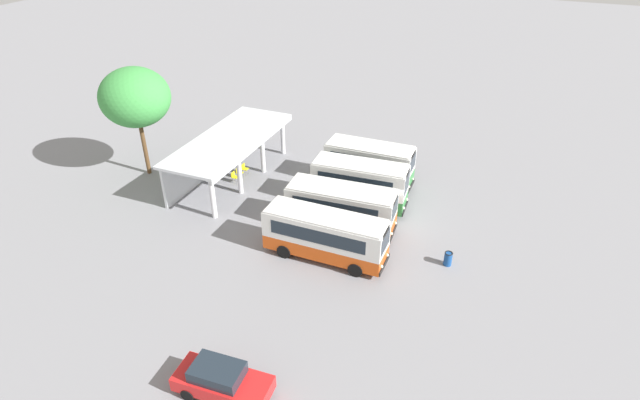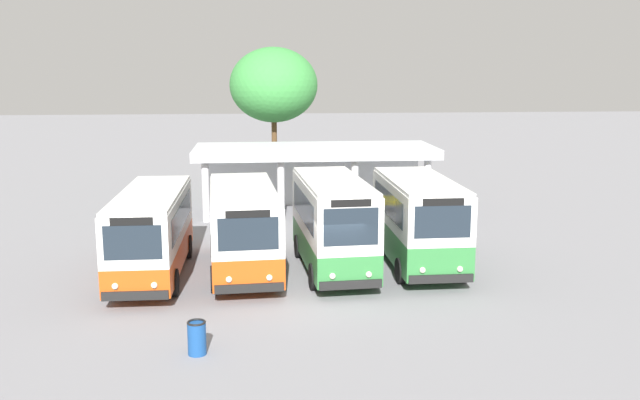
{
  "view_description": "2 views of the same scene",
  "coord_description": "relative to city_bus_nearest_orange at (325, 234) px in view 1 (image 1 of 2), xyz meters",
  "views": [
    {
      "loc": [
        -29.36,
        -6.81,
        19.5
      ],
      "look_at": [
        -1.77,
        4.57,
        1.35
      ],
      "focal_mm": 28.95,
      "sensor_mm": 36.0,
      "label": 1
    },
    {
      "loc": [
        -2.12,
        -21.65,
        7.34
      ],
      "look_at": [
        0.49,
        6.55,
        1.88
      ],
      "focal_mm": 38.83,
      "sensor_mm": 36.0,
      "label": 2
    }
  ],
  "objects": [
    {
      "name": "ground_plane",
      "position": [
        5.85,
        -2.54,
        -1.7
      ],
      "size": [
        180.0,
        180.0,
        0.0
      ],
      "primitive_type": "plane",
      "color": "gray"
    },
    {
      "name": "city_bus_nearest_orange",
      "position": [
        0.0,
        0.0,
        0.0
      ],
      "size": [
        2.25,
        7.57,
        3.05
      ],
      "color": "black",
      "rests_on": "ground"
    },
    {
      "name": "city_bus_second_in_row",
      "position": [
        3.22,
        0.19,
        0.04
      ],
      "size": [
        2.73,
        7.23,
        3.13
      ],
      "color": "black",
      "rests_on": "ground"
    },
    {
      "name": "city_bus_middle_cream",
      "position": [
        6.44,
        0.0,
        0.17
      ],
      "size": [
        2.57,
        6.75,
        3.4
      ],
      "color": "black",
      "rests_on": "ground"
    },
    {
      "name": "city_bus_fourth_amber",
      "position": [
        9.65,
        0.32,
        0.13
      ],
      "size": [
        2.43,
        6.61,
        3.31
      ],
      "color": "black",
      "rests_on": "ground"
    },
    {
      "name": "parked_car_flank",
      "position": [
        -11.01,
        0.52,
        -0.87
      ],
      "size": [
        2.03,
        4.45,
        1.62
      ],
      "color": "black",
      "rests_on": "ground"
    },
    {
      "name": "terminal_canopy",
      "position": [
        6.68,
        11.02,
        0.85
      ],
      "size": [
        12.09,
        4.65,
        3.4
      ],
      "color": "silver",
      "rests_on": "ground"
    },
    {
      "name": "waiting_chair_end_by_column",
      "position": [
        6.09,
        9.98,
        -1.17
      ],
      "size": [
        0.46,
        0.46,
        0.86
      ],
      "color": "slate",
      "rests_on": "ground"
    },
    {
      "name": "waiting_chair_second_from_end",
      "position": [
        6.82,
        10.0,
        -1.17
      ],
      "size": [
        0.46,
        0.46,
        0.86
      ],
      "color": "slate",
      "rests_on": "ground"
    },
    {
      "name": "waiting_chair_middle_seat",
      "position": [
        7.56,
        9.93,
        -1.17
      ],
      "size": [
        0.46,
        0.46,
        0.86
      ],
      "color": "slate",
      "rests_on": "ground"
    },
    {
      "name": "roadside_tree_behind_canopy",
      "position": [
        4.81,
        17.04,
        4.59
      ],
      "size": [
        5.17,
        5.17,
        8.5
      ],
      "color": "brown",
      "rests_on": "ground"
    },
    {
      "name": "litter_bin_apron",
      "position": [
        2.11,
        -7.09,
        -1.24
      ],
      "size": [
        0.49,
        0.49,
        0.9
      ],
      "color": "#19478C",
      "rests_on": "ground"
    }
  ]
}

